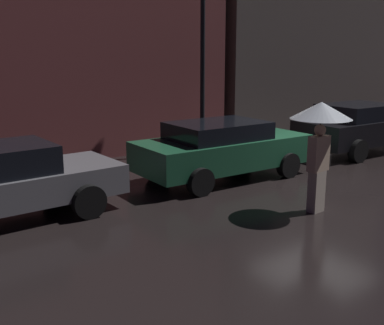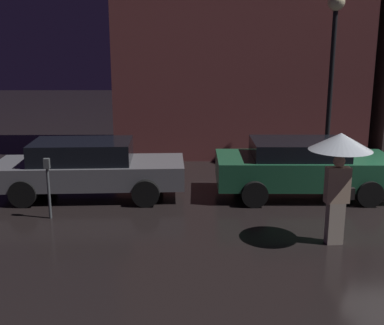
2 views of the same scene
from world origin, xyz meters
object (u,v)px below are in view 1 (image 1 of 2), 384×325
(parked_car_black, at_px, (359,127))
(pedestrian_with_umbrella, at_px, (320,124))
(parked_car_green, at_px, (222,148))
(street_lamp_near, at_px, (203,26))

(parked_car_black, distance_m, pedestrian_with_umbrella, 6.29)
(parked_car_green, xyz_separation_m, pedestrian_with_umbrella, (-0.08, -3.00, 0.97))
(parked_car_black, bearing_deg, street_lamp_near, 148.96)
(parked_car_green, height_order, pedestrian_with_umbrella, pedestrian_with_umbrella)
(street_lamp_near, bearing_deg, parked_car_black, -32.75)
(parked_car_black, bearing_deg, pedestrian_with_umbrella, -149.09)
(pedestrian_with_umbrella, xyz_separation_m, street_lamp_near, (1.42, 5.62, 2.00))
(street_lamp_near, bearing_deg, parked_car_green, -117.09)
(parked_car_black, distance_m, street_lamp_near, 5.60)
(parked_car_green, bearing_deg, pedestrian_with_umbrella, -90.52)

